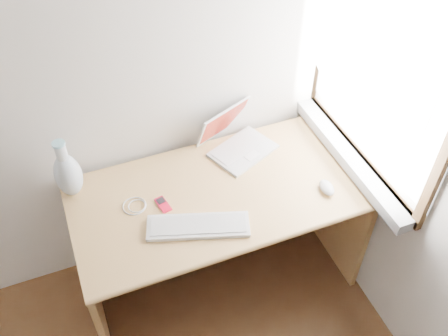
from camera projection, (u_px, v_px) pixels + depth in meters
name	position (u px, v px, depth m)	size (l,w,h in m)	color
window	(374.00, 72.00, 2.11)	(0.11, 0.99, 1.10)	white
desk	(213.00, 208.00, 2.56)	(1.40, 0.70, 0.74)	tan
laptop	(240.00, 140.00, 2.54)	(0.38, 0.37, 0.21)	silver
external_keyboard	(198.00, 226.00, 2.20)	(0.47, 0.27, 0.02)	white
mouse	(327.00, 188.00, 2.35)	(0.06, 0.10, 0.04)	silver
ipod	(163.00, 204.00, 2.29)	(0.06, 0.11, 0.01)	red
cable_coil	(134.00, 206.00, 2.29)	(0.11, 0.11, 0.01)	white
remote	(178.00, 223.00, 2.22)	(0.03, 0.09, 0.01)	white
vase	(68.00, 174.00, 2.26)	(0.12, 0.12, 0.32)	white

